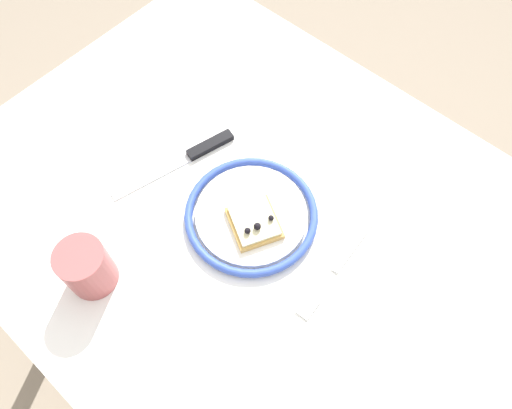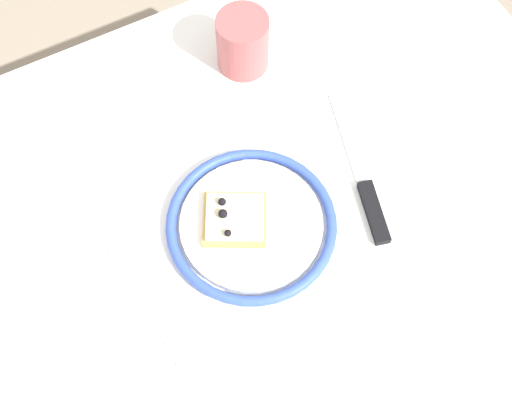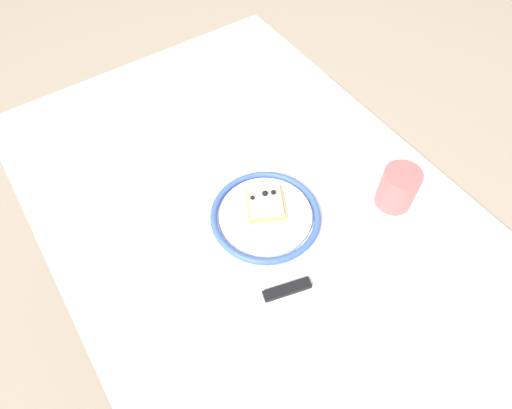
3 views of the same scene
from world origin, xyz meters
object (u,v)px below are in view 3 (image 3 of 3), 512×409
at_px(fork, 215,171).
at_px(pizza_slice_near, 265,203).
at_px(cup, 398,188).
at_px(plate, 265,216).
at_px(dining_table, 251,229).
at_px(knife, 304,284).

bearing_deg(fork, pizza_slice_near, 13.03).
bearing_deg(pizza_slice_near, fork, -166.97).
bearing_deg(cup, pizza_slice_near, -119.57).
bearing_deg(plate, pizza_slice_near, 145.77).
bearing_deg(cup, dining_table, -122.29).
bearing_deg(dining_table, pizza_slice_near, 35.40).
bearing_deg(plate, cup, 65.11).
xyz_separation_m(plate, knife, (0.16, -0.03, -0.00)).
relative_size(plate, pizza_slice_near, 2.08).
height_order(knife, cup, cup).
height_order(dining_table, plate, plate).
relative_size(plate, knife, 0.95).
bearing_deg(knife, pizza_slice_near, 167.81).
xyz_separation_m(plate, cup, (0.11, 0.24, 0.04)).
distance_m(knife, cup, 0.28).
bearing_deg(dining_table, plate, 8.67).
height_order(knife, fork, knife).
bearing_deg(cup, fork, -136.20).
height_order(fork, cup, cup).
distance_m(pizza_slice_near, fork, 0.15).
bearing_deg(dining_table, knife, -5.36).
xyz_separation_m(dining_table, pizza_slice_near, (0.03, 0.02, 0.12)).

